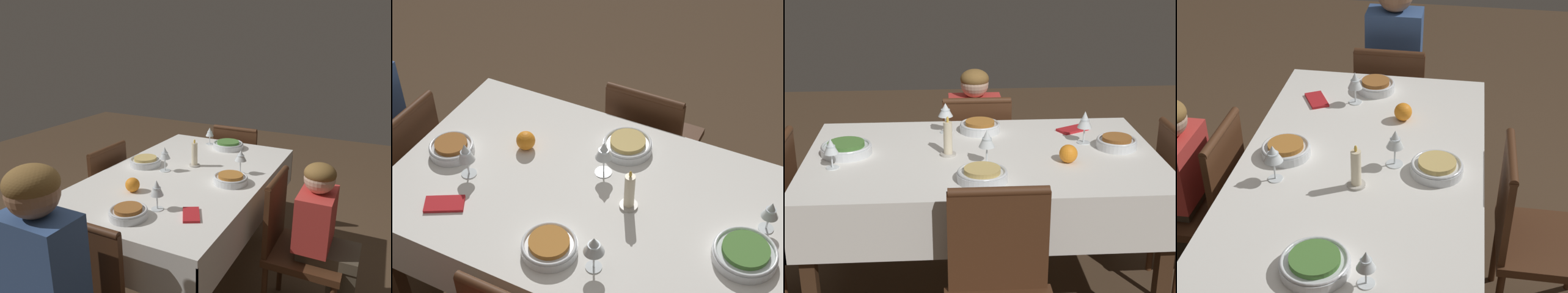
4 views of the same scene
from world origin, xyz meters
TOP-DOWN VIEW (x-y plane):
  - ground_plane at (0.00, 0.00)m, footprint 8.00×8.00m
  - dining_table at (0.00, 0.00)m, footprint 1.58×0.98m
  - chair_south at (-0.01, -0.71)m, footprint 0.41×0.41m
  - chair_north at (-0.02, 0.71)m, footprint 0.41×0.41m
  - chair_east at (1.01, 0.01)m, footprint 0.41×0.41m
  - person_child_red at (-0.01, -0.87)m, footprint 0.30×0.33m
  - bowl_west at (-0.62, -0.04)m, footprint 0.19×0.19m
  - wine_glass_west at (-0.49, -0.11)m, footprint 0.07×0.07m
  - bowl_south at (-0.01, -0.31)m, footprint 0.20×0.20m
  - wine_glass_south at (0.16, -0.31)m, footprint 0.07×0.07m
  - bowl_north at (0.02, 0.30)m, footprint 0.21×0.21m
  - wine_glass_north at (-0.01, 0.13)m, footprint 0.07×0.07m
  - bowl_east at (0.61, -0.04)m, footprint 0.23×0.23m
  - wine_glass_east at (0.65, 0.13)m, footprint 0.06×0.06m
  - candle_centerpiece at (0.16, 0.01)m, footprint 0.07×0.07m
  - orange_fruit at (-0.36, 0.13)m, footprint 0.08×0.08m
  - napkin_red_folded at (-0.47, -0.29)m, footprint 0.17×0.14m

SIDE VIEW (x-z plane):
  - ground_plane at x=0.00m, z-range 0.00..0.00m
  - chair_south at x=-0.01m, z-range 0.05..0.90m
  - chair_north at x=-0.02m, z-range 0.05..0.90m
  - chair_east at x=1.01m, z-range 0.05..0.90m
  - person_child_red at x=-0.01m, z-range 0.05..1.01m
  - dining_table at x=0.00m, z-range 0.29..1.05m
  - napkin_red_folded at x=-0.47m, z-range 0.76..0.77m
  - bowl_east at x=0.61m, z-range 0.75..0.81m
  - bowl_north at x=0.02m, z-range 0.75..0.81m
  - bowl_south at x=-0.01m, z-range 0.75..0.81m
  - bowl_west at x=-0.62m, z-range 0.76..0.81m
  - orange_fruit at x=-0.36m, z-range 0.76..0.84m
  - candle_centerpiece at x=0.16m, z-range 0.73..0.92m
  - wine_glass_east at x=0.65m, z-range 0.78..0.92m
  - wine_glass_west at x=-0.49m, z-range 0.79..0.94m
  - wine_glass_north at x=-0.01m, z-range 0.79..0.95m
  - wine_glass_south at x=0.16m, z-range 0.79..0.94m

